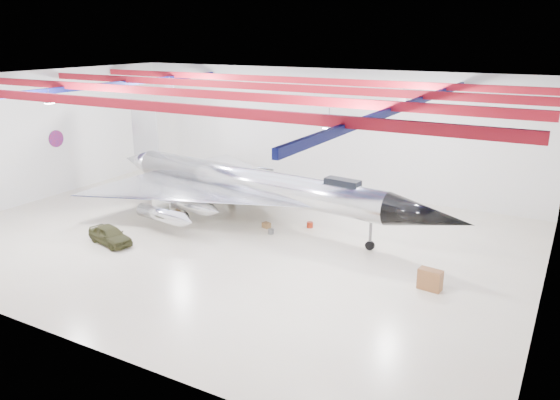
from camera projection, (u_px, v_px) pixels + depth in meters
The scene contains 16 objects.
floor at pixel (232, 238), 38.78m from camera, with size 40.00×40.00×0.00m, color beige.
wall_back at pixel (323, 130), 49.70m from camera, with size 40.00×40.00×0.00m, color silver.
wall_left at pixel (35, 137), 46.52m from camera, with size 30.00×30.00×0.00m, color silver.
wall_right at pixel (554, 206), 27.83m from camera, with size 30.00×30.00×0.00m, color silver.
ceiling at pixel (227, 80), 35.57m from camera, with size 40.00×40.00×0.00m, color #0A0F38.
ceiling_structure at pixel (228, 91), 35.77m from camera, with size 39.50×29.50×1.08m.
wall_roundel at pixel (56, 139), 48.30m from camera, with size 1.50×1.50×0.10m, color #B21414.
jet_aircraft at pixel (251, 186), 41.43m from camera, with size 31.29×19.70×8.53m.
jeep at pixel (110, 235), 37.50m from camera, with size 1.53×3.79×1.29m, color #34351A.
desk at pixel (430, 280), 30.78m from camera, with size 1.32×0.66×1.21m, color brown.
crate_ply at pixel (177, 212), 43.81m from camera, with size 0.49×0.39×0.34m, color olive.
engine_drum at pixel (271, 231), 39.50m from camera, with size 0.41×0.41×0.37m, color #59595B.
crate_small at pixel (212, 199), 47.58m from camera, with size 0.39×0.31×0.27m, color #59595B.
tool_chest at pixel (310, 225), 40.79m from camera, with size 0.47×0.47×0.43m, color maroon.
oil_barrel at pixel (266, 225), 40.78m from camera, with size 0.56×0.45×0.39m, color olive.
spares_box at pixel (300, 205), 45.73m from camera, with size 0.42×0.42×0.38m, color #59595B.
Camera 1 is at (20.73, -30.00, 13.89)m, focal length 35.00 mm.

